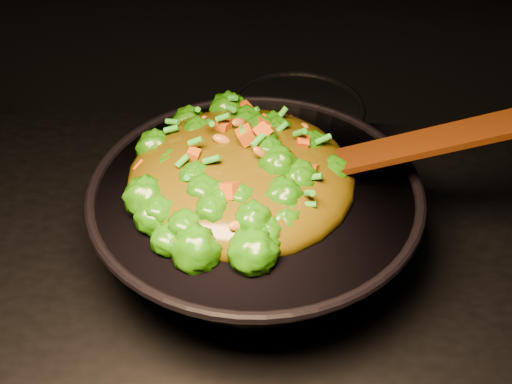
# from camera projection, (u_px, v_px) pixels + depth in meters

# --- Properties ---
(wok) EXTENTS (0.54, 0.54, 0.12)m
(wok) POSITION_uv_depth(u_px,v_px,m) (255.00, 222.00, 0.87)
(wok) COLOR black
(wok) RESTS_ON stovetop
(stir_fry) EXTENTS (0.30, 0.30, 0.10)m
(stir_fry) POSITION_uv_depth(u_px,v_px,m) (241.00, 149.00, 0.81)
(stir_fry) COLOR #206607
(stir_fry) RESTS_ON wok
(spatula) EXTENTS (0.31, 0.07, 0.13)m
(spatula) POSITION_uv_depth(u_px,v_px,m) (395.00, 150.00, 0.80)
(spatula) COLOR #3D1709
(spatula) RESTS_ON wok
(back_pot) EXTENTS (0.24, 0.24, 0.12)m
(back_pot) POSITION_uv_depth(u_px,v_px,m) (295.00, 135.00, 1.02)
(back_pot) COLOR black
(back_pot) RESTS_ON stovetop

